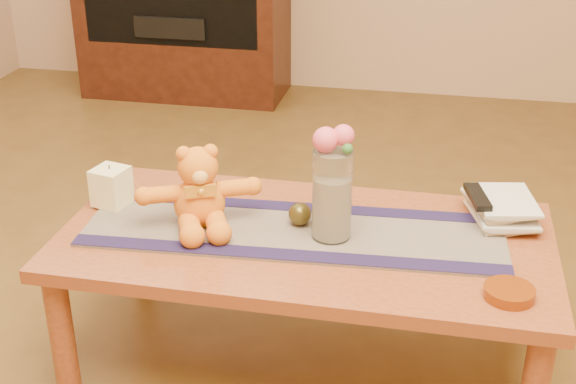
% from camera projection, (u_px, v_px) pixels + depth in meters
% --- Properties ---
extents(floor, '(5.50, 5.50, 0.00)m').
position_uv_depth(floor, '(304.00, 362.00, 2.40)').
color(floor, '#563C18').
rests_on(floor, ground).
extents(coffee_table_top, '(1.40, 0.70, 0.04)m').
position_uv_depth(coffee_table_top, '(305.00, 241.00, 2.22)').
color(coffee_table_top, brown).
rests_on(coffee_table_top, floor).
extents(table_leg_fl, '(0.07, 0.07, 0.41)m').
position_uv_depth(table_leg_fl, '(62.00, 337.00, 2.18)').
color(table_leg_fl, brown).
rests_on(table_leg_fl, floor).
extents(table_leg_bl, '(0.07, 0.07, 0.41)m').
position_uv_depth(table_leg_bl, '(139.00, 239.00, 2.69)').
color(table_leg_bl, brown).
rests_on(table_leg_bl, floor).
extents(table_leg_br, '(0.07, 0.07, 0.41)m').
position_uv_depth(table_leg_br, '(519.00, 279.00, 2.45)').
color(table_leg_br, brown).
rests_on(table_leg_br, floor).
extents(persian_runner, '(1.22, 0.42, 0.01)m').
position_uv_depth(persian_runner, '(293.00, 231.00, 2.22)').
color(persian_runner, '#1A163F').
rests_on(persian_runner, coffee_table_top).
extents(runner_border_near, '(1.20, 0.13, 0.00)m').
position_uv_depth(runner_border_near, '(286.00, 254.00, 2.09)').
color(runner_border_near, '#1B143C').
rests_on(runner_border_near, persian_runner).
extents(runner_border_far, '(1.20, 0.13, 0.00)m').
position_uv_depth(runner_border_far, '(300.00, 207.00, 2.35)').
color(runner_border_far, '#1B143C').
rests_on(runner_border_far, persian_runner).
extents(teddy_bear, '(0.42, 0.39, 0.23)m').
position_uv_depth(teddy_bear, '(199.00, 187.00, 2.21)').
color(teddy_bear, orange).
rests_on(teddy_bear, persian_runner).
extents(pillar_candle, '(0.12, 0.12, 0.12)m').
position_uv_depth(pillar_candle, '(111.00, 186.00, 2.35)').
color(pillar_candle, '#FFF7BB').
rests_on(pillar_candle, persian_runner).
extents(candle_wick, '(0.00, 0.00, 0.01)m').
position_uv_depth(candle_wick, '(109.00, 167.00, 2.32)').
color(candle_wick, black).
rests_on(candle_wick, pillar_candle).
extents(glass_vase, '(0.11, 0.11, 0.26)m').
position_uv_depth(glass_vase, '(332.00, 195.00, 2.13)').
color(glass_vase, silver).
rests_on(glass_vase, persian_runner).
extents(potpourri_fill, '(0.09, 0.09, 0.18)m').
position_uv_depth(potpourri_fill, '(332.00, 207.00, 2.15)').
color(potpourri_fill, beige).
rests_on(potpourri_fill, glass_vase).
extents(rose_left, '(0.07, 0.07, 0.07)m').
position_uv_depth(rose_left, '(326.00, 140.00, 2.05)').
color(rose_left, '#E7516F').
rests_on(rose_left, glass_vase).
extents(rose_right, '(0.06, 0.06, 0.06)m').
position_uv_depth(rose_right, '(343.00, 135.00, 2.05)').
color(rose_right, '#E7516F').
rests_on(rose_right, glass_vase).
extents(blue_flower_back, '(0.04, 0.04, 0.04)m').
position_uv_depth(blue_flower_back, '(339.00, 137.00, 2.09)').
color(blue_flower_back, '#4D55A8').
rests_on(blue_flower_back, glass_vase).
extents(blue_flower_side, '(0.04, 0.04, 0.04)m').
position_uv_depth(blue_flower_side, '(324.00, 141.00, 2.09)').
color(blue_flower_side, '#4D55A8').
rests_on(blue_flower_side, glass_vase).
extents(leaf_sprig, '(0.03, 0.03, 0.03)m').
position_uv_depth(leaf_sprig, '(347.00, 149.00, 2.04)').
color(leaf_sprig, '#33662D').
rests_on(leaf_sprig, glass_vase).
extents(bronze_ball, '(0.09, 0.09, 0.07)m').
position_uv_depth(bronze_ball, '(300.00, 214.00, 2.23)').
color(bronze_ball, '#463C17').
rests_on(bronze_ball, persian_runner).
extents(book_bottom, '(0.22, 0.26, 0.02)m').
position_uv_depth(book_bottom, '(474.00, 218.00, 2.28)').
color(book_bottom, beige).
rests_on(book_bottom, coffee_table_top).
extents(book_lower, '(0.20, 0.25, 0.02)m').
position_uv_depth(book_lower, '(477.00, 213.00, 2.27)').
color(book_lower, beige).
rests_on(book_lower, book_bottom).
extents(book_upper, '(0.23, 0.27, 0.02)m').
position_uv_depth(book_upper, '(473.00, 206.00, 2.27)').
color(book_upper, beige).
rests_on(book_upper, book_lower).
extents(book_top, '(0.20, 0.25, 0.02)m').
position_uv_depth(book_top, '(478.00, 201.00, 2.25)').
color(book_top, beige).
rests_on(book_top, book_upper).
extents(tv_remote, '(0.08, 0.17, 0.02)m').
position_uv_depth(tv_remote, '(478.00, 197.00, 2.24)').
color(tv_remote, black).
rests_on(tv_remote, book_top).
extents(amber_dish, '(0.15, 0.15, 0.03)m').
position_uv_depth(amber_dish, '(509.00, 293.00, 1.91)').
color(amber_dish, '#BF5914').
rests_on(amber_dish, coffee_table_top).
extents(media_cabinet, '(1.20, 0.50, 1.10)m').
position_uv_depth(media_cabinet, '(183.00, 3.00, 4.58)').
color(media_cabinet, black).
rests_on(media_cabinet, floor).
extents(stereo_lower, '(0.42, 0.28, 0.12)m').
position_uv_depth(stereo_lower, '(177.00, 23.00, 4.50)').
color(stereo_lower, black).
rests_on(stereo_lower, media_cabinet).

